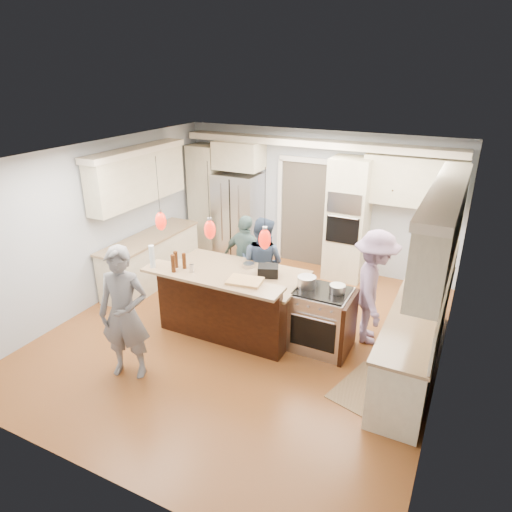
% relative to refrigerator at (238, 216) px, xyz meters
% --- Properties ---
extents(ground_plane, '(6.00, 6.00, 0.00)m').
position_rel_refrigerator_xyz_m(ground_plane, '(1.55, -2.64, -0.90)').
color(ground_plane, brown).
rests_on(ground_plane, ground).
extents(room_shell, '(5.54, 6.04, 2.72)m').
position_rel_refrigerator_xyz_m(room_shell, '(1.55, -2.64, 0.92)').
color(room_shell, '#B2BCC6').
rests_on(room_shell, ground).
extents(refrigerator, '(0.90, 0.70, 1.80)m').
position_rel_refrigerator_xyz_m(refrigerator, '(0.00, 0.00, 0.00)').
color(refrigerator, '#B7B7BC').
rests_on(refrigerator, ground).
extents(oven_column, '(0.72, 0.69, 2.30)m').
position_rel_refrigerator_xyz_m(oven_column, '(2.30, 0.03, 0.25)').
color(oven_column, beige).
rests_on(oven_column, ground).
extents(back_upper_cabinets, '(5.30, 0.61, 2.54)m').
position_rel_refrigerator_xyz_m(back_upper_cabinets, '(0.80, 0.12, 0.77)').
color(back_upper_cabinets, beige).
rests_on(back_upper_cabinets, ground).
extents(right_counter_run, '(0.64, 3.10, 2.51)m').
position_rel_refrigerator_xyz_m(right_counter_run, '(3.99, -2.34, 0.16)').
color(right_counter_run, beige).
rests_on(right_counter_run, ground).
extents(left_cabinets, '(0.64, 2.30, 2.51)m').
position_rel_refrigerator_xyz_m(left_cabinets, '(-0.89, -1.84, 0.16)').
color(left_cabinets, beige).
rests_on(left_cabinets, ground).
extents(kitchen_island, '(2.10, 1.46, 1.12)m').
position_rel_refrigerator_xyz_m(kitchen_island, '(1.30, -2.57, -0.41)').
color(kitchen_island, black).
rests_on(kitchen_island, ground).
extents(island_range, '(0.82, 0.71, 0.92)m').
position_rel_refrigerator_xyz_m(island_range, '(2.71, -2.49, -0.44)').
color(island_range, '#B7B7BC').
rests_on(island_range, ground).
extents(pendant_lights, '(1.75, 0.15, 1.03)m').
position_rel_refrigerator_xyz_m(pendant_lights, '(1.30, -3.15, 0.90)').
color(pendant_lights, black).
rests_on(pendant_lights, ground).
extents(person_bar_end, '(0.76, 0.62, 1.80)m').
position_rel_refrigerator_xyz_m(person_bar_end, '(0.63, -4.18, -0.00)').
color(person_bar_end, slate).
rests_on(person_bar_end, ground).
extents(person_far_left, '(0.80, 0.64, 1.59)m').
position_rel_refrigerator_xyz_m(person_far_left, '(1.41, -1.79, -0.10)').
color(person_far_left, '#2F405B').
rests_on(person_far_left, ground).
extents(person_far_right, '(0.94, 0.51, 1.53)m').
position_rel_refrigerator_xyz_m(person_far_right, '(1.05, -1.66, -0.14)').
color(person_far_right, slate).
rests_on(person_far_right, ground).
extents(person_range_side, '(0.90, 1.23, 1.71)m').
position_rel_refrigerator_xyz_m(person_range_side, '(3.27, -1.97, -0.04)').
color(person_range_side, gray).
rests_on(person_range_side, ground).
extents(floor_rug, '(0.91, 1.12, 0.01)m').
position_rel_refrigerator_xyz_m(floor_rug, '(3.55, -3.13, -0.89)').
color(floor_rug, '#91704F').
rests_on(floor_rug, ground).
extents(water_bottle, '(0.09, 0.09, 0.33)m').
position_rel_refrigerator_xyz_m(water_bottle, '(0.38, -3.26, 0.39)').
color(water_bottle, silver).
rests_on(water_bottle, kitchen_island).
extents(beer_bottle_a, '(0.08, 0.08, 0.23)m').
position_rel_refrigerator_xyz_m(beer_bottle_a, '(0.81, -3.09, 0.33)').
color(beer_bottle_a, '#3F1D0B').
rests_on(beer_bottle_a, kitchen_island).
extents(beer_bottle_b, '(0.07, 0.07, 0.26)m').
position_rel_refrigerator_xyz_m(beer_bottle_b, '(0.74, -3.26, 0.35)').
color(beer_bottle_b, '#3F1D0B').
rests_on(beer_bottle_b, kitchen_island).
extents(beer_bottle_c, '(0.06, 0.06, 0.24)m').
position_rel_refrigerator_xyz_m(beer_bottle_c, '(0.68, -3.11, 0.34)').
color(beer_bottle_c, '#3F1D0B').
rests_on(beer_bottle_c, kitchen_island).
extents(drink_can, '(0.07, 0.07, 0.11)m').
position_rel_refrigerator_xyz_m(drink_can, '(0.97, -3.15, 0.28)').
color(drink_can, '#B7B7BC').
rests_on(drink_can, kitchen_island).
extents(cutting_board, '(0.50, 0.39, 0.04)m').
position_rel_refrigerator_xyz_m(cutting_board, '(1.79, -3.11, 0.24)').
color(cutting_board, tan).
rests_on(cutting_board, kitchen_island).
extents(pot_large, '(0.26, 0.26, 0.15)m').
position_rel_refrigerator_xyz_m(pot_large, '(2.44, -2.48, 0.10)').
color(pot_large, '#B7B7BC').
rests_on(pot_large, island_range).
extents(pot_small, '(0.22, 0.22, 0.11)m').
position_rel_refrigerator_xyz_m(pot_small, '(2.88, -2.45, 0.07)').
color(pot_small, '#B7B7BC').
rests_on(pot_small, island_range).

